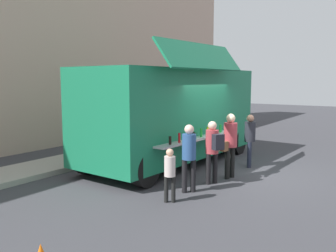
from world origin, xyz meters
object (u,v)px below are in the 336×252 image
customer_rear_waiting (189,152)px  trash_bin (177,130)px  customer_extra_browsing (250,136)px  child_near_queue (170,170)px  customer_front_ordering (230,140)px  food_truck_main (172,112)px  customer_mid_with_backpack (213,146)px

customer_rear_waiting → trash_bin: bearing=-13.7°
customer_extra_browsing → trash_bin: bearing=-52.2°
customer_rear_waiting → child_near_queue: (-0.84, -0.03, -0.26)m
trash_bin → customer_front_ordering: customer_front_ordering is taller
food_truck_main → customer_front_ordering: 2.44m
customer_mid_with_backpack → trash_bin: bearing=-22.9°
trash_bin → customer_front_ordering: size_ratio=0.50×
food_truck_main → trash_bin: food_truck_main is taller
trash_bin → customer_mid_with_backpack: size_ratio=0.54×
food_truck_main → child_near_queue: food_truck_main is taller
customer_rear_waiting → child_near_queue: 0.88m
customer_extra_browsing → child_near_queue: size_ratio=1.35×
customer_mid_with_backpack → customer_rear_waiting: 0.94m
child_near_queue → customer_extra_browsing: bearing=-35.8°
child_near_queue → trash_bin: bearing=-1.1°
customer_extra_browsing → customer_front_ordering: bearing=72.3°
food_truck_main → customer_front_ordering: size_ratio=3.78×
trash_bin → customer_front_ordering: (-4.47, -4.60, 0.60)m
customer_front_ordering → customer_mid_with_backpack: 0.77m
customer_extra_browsing → child_near_queue: customer_extra_browsing is taller
customer_front_ordering → child_near_queue: bearing=94.0°
food_truck_main → customer_extra_browsing: (0.87, -2.24, -0.66)m
food_truck_main → child_near_queue: 3.89m
food_truck_main → customer_mid_with_backpack: food_truck_main is taller
customer_rear_waiting → customer_extra_browsing: (3.20, -0.22, -0.01)m
trash_bin → customer_mid_with_backpack: customer_mid_with_backpack is taller
customer_rear_waiting → food_truck_main: bearing=-8.0°
trash_bin → child_near_queue: size_ratio=0.74×
customer_front_ordering → customer_rear_waiting: size_ratio=1.08×
customer_extra_browsing → child_near_queue: 4.06m
customer_front_ordering → customer_extra_browsing: customer_front_ordering is taller
trash_bin → customer_extra_browsing: bearing=-122.9°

